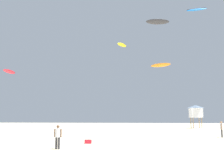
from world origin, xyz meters
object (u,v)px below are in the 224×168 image
Objects in this scene: cooler_box at (88,142)px; kite_aloft_0 at (196,10)px; kite_aloft_1 at (161,65)px; kite_aloft_3 at (9,72)px; lifeguard_tower at (196,111)px; kite_aloft_2 at (158,22)px; person_foreground at (58,135)px; kite_aloft_4 at (122,45)px; person_midground at (222,128)px.

kite_aloft_0 is at bearing 35.96° from cooler_box.
kite_aloft_3 is at bearing 163.60° from kite_aloft_1.
kite_aloft_0 reaches higher than lifeguard_tower.
person_foreground is at bearing -118.83° from kite_aloft_2.
kite_aloft_4 reaches higher than kite_aloft_1.
person_midground is at bearing 24.77° from cooler_box.
lifeguard_tower is 28.62m from cooler_box.
kite_aloft_0 is 20.16m from kite_aloft_4.
kite_aloft_2 is at bearing -128.93° from lifeguard_tower.
cooler_box is 0.17× the size of kite_aloft_1.
cooler_box is at bearing -119.66° from kite_aloft_2.
person_midground is at bearing -61.52° from kite_aloft_4.
person_foreground is at bearing -56.87° from kite_aloft_3.
kite_aloft_0 reaches higher than kite_aloft_1.
cooler_box is at bearing 48.20° from person_midground.
kite_aloft_4 reaches higher than kite_aloft_0.
kite_aloft_4 is at bearing 2.64° from kite_aloft_3.
kite_aloft_2 reaches higher than kite_aloft_0.
kite_aloft_0 is at bearing 134.39° from person_foreground.
cooler_box is 31.23m from kite_aloft_4.
kite_aloft_2 reaches higher than kite_aloft_1.
person_foreground is 25.15m from kite_aloft_2.
person_foreground is 23.59m from kite_aloft_0.
kite_aloft_0 reaches higher than person_midground.
person_midground is 0.52× the size of kite_aloft_1.
kite_aloft_2 is 13.59m from kite_aloft_4.
kite_aloft_1 is (-3.51, 7.97, -5.44)m from kite_aloft_0.
person_foreground is at bearing -115.26° from cooler_box.
kite_aloft_4 is (-5.60, 12.39, 0.29)m from kite_aloft_2.
kite_aloft_3 is (-18.80, 28.81, 10.12)m from person_foreground.
person_midground is at bearing -29.60° from kite_aloft_3.
lifeguard_tower is at bearing 51.07° from kite_aloft_2.
person_midground reaches higher than cooler_box.
kite_aloft_3 is (-32.62, 16.54, -4.56)m from kite_aloft_0.
person_foreground is 0.66× the size of kite_aloft_0.
kite_aloft_1 is (-4.71, 10.65, 9.22)m from person_midground.
kite_aloft_3 reaches higher than person_midground.
kite_aloft_4 is at bearing 175.11° from person_foreground.
person_midground reaches higher than person_foreground.
person_foreground is 0.38× the size of kite_aloft_3.
kite_aloft_0 is 0.57× the size of kite_aloft_3.
person_foreground is 17.82m from person_midground.
kite_aloft_0 is (-1.20, 2.67, 14.66)m from person_midground.
kite_aloft_0 is (13.81, 12.27, 14.68)m from person_foreground.
cooler_box is 0.17× the size of kite_aloft_4.
kite_aloft_2 reaches higher than cooler_box.
kite_aloft_1 reaches higher than person_foreground.
kite_aloft_1 reaches higher than lifeguard_tower.
kite_aloft_1 is (10.31, 20.24, 9.24)m from person_foreground.
kite_aloft_4 reaches higher than cooler_box.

